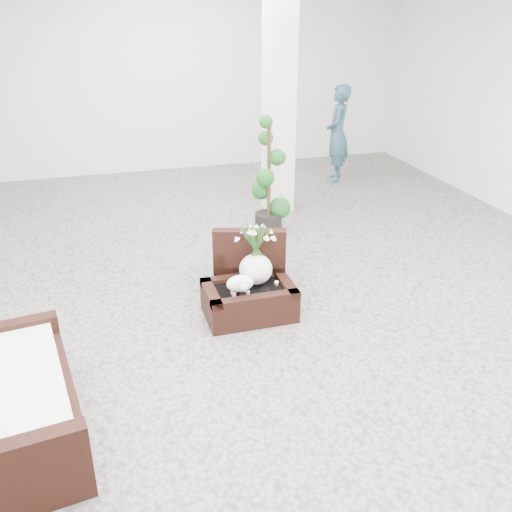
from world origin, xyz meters
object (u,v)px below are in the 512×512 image
object	(u,v)px
coffee_table	(249,302)
topiary	(269,176)
loveseat	(17,390)
armchair	(250,254)

from	to	relation	value
coffee_table	topiary	world-z (taller)	topiary
coffee_table	loveseat	distance (m)	2.44
loveseat	topiary	size ratio (longest dim) A/B	1.01
armchair	loveseat	world-z (taller)	loveseat
coffee_table	armchair	bearing A→B (deg)	73.16
loveseat	coffee_table	bearing A→B (deg)	-67.86
topiary	coffee_table	bearing A→B (deg)	-112.43
loveseat	topiary	bearing A→B (deg)	-49.61
armchair	topiary	distance (m)	1.75
loveseat	topiary	xyz separation A→B (m)	(2.99, 3.40, 0.37)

